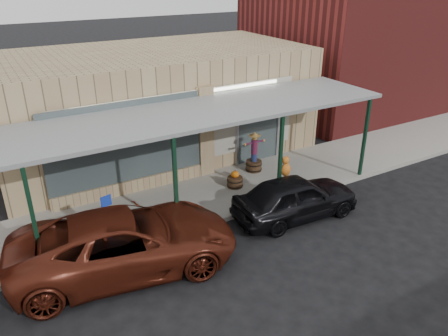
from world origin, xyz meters
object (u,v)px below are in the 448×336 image
barrel_scarecrow (254,158)px  parked_sedan (296,197)px  barrel_pumpkin (235,181)px  handicap_sign (108,213)px  car_maroon (126,242)px

barrel_scarecrow → parked_sedan: size_ratio=0.37×
barrel_scarecrow → barrel_pumpkin: (-1.29, -0.78, -0.29)m
barrel_scarecrow → handicap_sign: bearing=-177.0°
barrel_scarecrow → handicap_sign: (-6.02, -1.99, 0.45)m
barrel_scarecrow → handicap_sign: size_ratio=1.01×
car_maroon → barrel_pumpkin: bearing=-54.6°
handicap_sign → car_maroon: handicap_sign is taller
barrel_pumpkin → parked_sedan: parked_sedan is taller
handicap_sign → barrel_scarecrow: bearing=3.0°
handicap_sign → parked_sedan: 5.58m
barrel_pumpkin → handicap_sign: (-4.73, -1.21, 0.74)m
barrel_pumpkin → parked_sedan: 2.52m
parked_sedan → car_maroon: 5.32m
handicap_sign → car_maroon: (0.11, -1.03, -0.33)m
barrel_scarecrow → barrel_pumpkin: 1.54m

